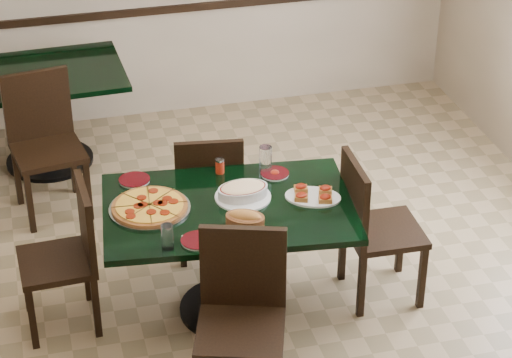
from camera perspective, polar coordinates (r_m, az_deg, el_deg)
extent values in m
plane|color=#8C7451|center=(6.13, -1.46, -7.41)|extent=(5.50, 5.50, 0.00)
cube|color=black|center=(8.06, -6.03, 9.52)|extent=(5.00, 0.03, 0.06)
cube|color=black|center=(5.70, -1.60, -1.69)|extent=(1.51, 1.06, 0.04)
cylinder|color=black|center=(5.91, -1.55, -4.77)|extent=(0.12, 0.12, 0.71)
cylinder|color=black|center=(6.12, -1.50, -7.36)|extent=(0.61, 0.61, 0.03)
cube|color=black|center=(7.48, -12.25, 5.85)|extent=(1.24, 0.92, 0.04)
cylinder|color=black|center=(7.64, -11.94, 3.30)|extent=(0.13, 0.13, 0.71)
cylinder|color=black|center=(7.80, -11.68, 1.08)|extent=(0.66, 0.66, 0.03)
cube|color=black|center=(6.43, -2.75, -0.77)|extent=(0.48, 0.48, 0.04)
cube|color=black|center=(6.14, -2.67, 0.27)|extent=(0.42, 0.10, 0.45)
cube|color=black|center=(6.71, -1.27, -1.53)|extent=(0.05, 0.05, 0.41)
cube|color=black|center=(6.41, -0.96, -3.24)|extent=(0.05, 0.05, 0.41)
cube|color=black|center=(6.70, -4.36, -1.71)|extent=(0.05, 0.05, 0.41)
cube|color=black|center=(6.39, -4.20, -3.44)|extent=(0.05, 0.05, 0.41)
cube|color=black|center=(5.23, -0.89, -8.69)|extent=(0.57, 0.57, 0.04)
cube|color=black|center=(5.23, -0.74, -5.02)|extent=(0.44, 0.18, 0.49)
cube|color=black|center=(5.55, -2.77, -9.26)|extent=(0.05, 0.05, 0.45)
cube|color=black|center=(5.53, 1.36, -9.43)|extent=(0.05, 0.05, 0.45)
cube|color=black|center=(6.05, 7.32, -2.99)|extent=(0.45, 0.45, 0.04)
cube|color=black|center=(5.85, 5.63, -1.14)|extent=(0.05, 0.44, 0.47)
cube|color=black|center=(6.10, 9.47, -5.57)|extent=(0.04, 0.04, 0.43)
cube|color=black|center=(5.98, 6.04, -6.10)|extent=(0.04, 0.04, 0.43)
cube|color=black|center=(6.39, 8.24, -3.61)|extent=(0.04, 0.04, 0.43)
cube|color=black|center=(6.28, 4.96, -4.07)|extent=(0.04, 0.04, 0.43)
cube|color=black|center=(5.88, -11.33, -4.71)|extent=(0.44, 0.44, 0.04)
cube|color=black|center=(5.76, -9.69, -2.40)|extent=(0.06, 0.43, 0.46)
cube|color=black|center=(6.16, -13.02, -5.75)|extent=(0.04, 0.04, 0.42)
cube|color=black|center=(6.17, -9.65, -5.23)|extent=(0.04, 0.04, 0.42)
cube|color=black|center=(5.86, -12.67, -7.79)|extent=(0.04, 0.04, 0.42)
cube|color=black|center=(5.88, -9.12, -7.24)|extent=(0.04, 0.04, 0.42)
cube|color=black|center=(6.95, -11.78, 1.51)|extent=(0.53, 0.53, 0.04)
cube|color=black|center=(7.01, -12.40, 4.19)|extent=(0.46, 0.11, 0.49)
cube|color=black|center=(6.87, -12.80, -1.36)|extent=(0.05, 0.05, 0.45)
cube|color=black|center=(7.21, -13.49, 0.19)|extent=(0.05, 0.05, 0.45)
cube|color=black|center=(6.93, -9.58, -0.68)|extent=(0.05, 0.05, 0.45)
cube|color=black|center=(7.27, -10.41, 0.83)|extent=(0.05, 0.05, 0.45)
cylinder|color=#AAAAB1|center=(5.69, -6.09, -1.68)|extent=(0.47, 0.47, 0.01)
cylinder|color=brown|center=(5.68, -6.10, -1.58)|extent=(0.43, 0.43, 0.02)
cylinder|color=gold|center=(5.67, -6.10, -1.49)|extent=(0.38, 0.38, 0.01)
cylinder|color=silver|center=(5.76, -0.75, -1.03)|extent=(0.33, 0.33, 0.01)
ellipsoid|color=beige|center=(5.73, -0.76, -0.49)|extent=(0.27, 0.19, 0.04)
ellipsoid|color=#AC782F|center=(5.49, -0.63, -2.17)|extent=(0.21, 0.17, 0.08)
cylinder|color=silver|center=(5.39, -3.35, -3.55)|extent=(0.18, 0.18, 0.01)
cylinder|color=#340307|center=(5.38, -3.35, -3.49)|extent=(0.18, 0.18, 0.00)
cylinder|color=silver|center=(5.99, 1.08, 0.30)|extent=(0.17, 0.17, 0.01)
cylinder|color=#340307|center=(5.98, 1.08, 0.36)|extent=(0.17, 0.17, 0.00)
ellipsoid|color=maroon|center=(5.98, 1.08, 0.39)|extent=(0.05, 0.05, 0.02)
cylinder|color=silver|center=(5.96, -6.96, -0.07)|extent=(0.18, 0.18, 0.01)
cylinder|color=#340307|center=(5.96, -6.97, -0.01)|extent=(0.19, 0.19, 0.00)
cube|color=white|center=(5.41, -3.18, -3.46)|extent=(0.19, 0.19, 0.00)
cube|color=#AAAAB1|center=(5.41, -2.98, -3.39)|extent=(0.05, 0.15, 0.00)
cylinder|color=white|center=(5.99, 0.55, 1.15)|extent=(0.08, 0.08, 0.16)
cylinder|color=white|center=(5.32, -5.09, -3.31)|extent=(0.07, 0.07, 0.14)
cylinder|color=red|center=(5.99, -2.08, 0.71)|extent=(0.05, 0.05, 0.08)
cylinder|color=#AAAAB1|center=(5.97, -2.09, 1.09)|extent=(0.06, 0.06, 0.01)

